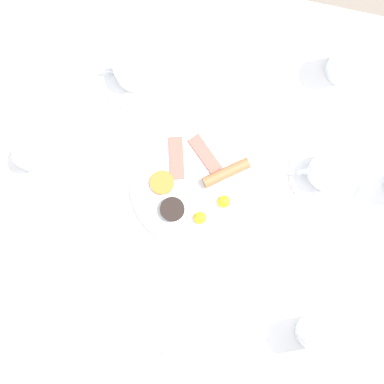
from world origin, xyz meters
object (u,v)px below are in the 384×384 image
fork_by_plate (222,50)px  creamer_jug (30,156)px  breakfast_plate (196,186)px  water_glass_short (318,336)px  knife_by_plate (55,20)px  wine_glass_spare (347,62)px  teapot_near (0,277)px  teacup_with_saucer_left (133,72)px  teacup_with_saucer_right (326,172)px  napkin_folded (215,348)px

fork_by_plate → creamer_jug: bearing=133.3°
breakfast_plate → water_glass_short: (-0.25, -0.31, 0.06)m
knife_by_plate → creamer_jug: bearing=-174.2°
breakfast_plate → wine_glass_spare: (0.33, -0.26, 0.05)m
wine_glass_spare → creamer_jug: 0.72m
teapot_near → teacup_with_saucer_left: teapot_near is taller
teapot_near → teacup_with_saucer_right: (0.37, -0.63, -0.03)m
teacup_with_saucer_right → fork_by_plate: (0.23, 0.28, -0.02)m
teapot_near → wine_glass_spare: size_ratio=1.65×
breakfast_plate → creamer_jug: creamer_jug is taller
water_glass_short → teacup_with_saucer_right: bearing=6.5°
teacup_with_saucer_left → teapot_near: bearing=161.3°
breakfast_plate → knife_by_plate: (0.31, 0.40, -0.01)m
breakfast_plate → teacup_with_saucer_left: bearing=41.3°
teacup_with_saucer_left → teacup_with_saucer_right: size_ratio=1.00×
napkin_folded → teapot_near: bearing=83.6°
teacup_with_saucer_left → water_glass_short: bearing=-133.2°
teapot_near → breakfast_plate: bearing=-17.8°
creamer_jug → knife_by_plate: size_ratio=0.42×
fork_by_plate → knife_by_plate: (-0.01, 0.39, 0.00)m
water_glass_short → creamer_jug: (0.24, 0.68, -0.04)m
teacup_with_saucer_right → water_glass_short: (-0.34, -0.04, 0.04)m
creamer_jug → fork_by_plate: 0.49m
napkin_folded → water_glass_short: bearing=-68.3°
teapot_near → napkin_folded: teapot_near is taller
breakfast_plate → teacup_with_saucer_right: bearing=-71.5°
breakfast_plate → fork_by_plate: size_ratio=1.59×
wine_glass_spare → napkin_folded: 0.68m
wine_glass_spare → fork_by_plate: size_ratio=0.64×
wine_glass_spare → water_glass_short: bearing=-175.4°
teacup_with_saucer_left → knife_by_plate: 0.23m
water_glass_short → napkin_folded: size_ratio=0.61×
water_glass_short → fork_by_plate: 0.66m
teapot_near → napkin_folded: size_ratio=0.87×
creamer_jug → napkin_folded: size_ratio=0.40×
teapot_near → water_glass_short: water_glass_short is taller
wine_glass_spare → creamer_jug: bearing=118.8°
creamer_jug → napkin_folded: creamer_jug is taller
teapot_near → knife_by_plate: teapot_near is taller
napkin_folded → knife_by_plate: size_ratio=1.06×
teapot_near → creamer_jug: bearing=36.1°
teacup_with_saucer_right → napkin_folded: 0.45m
teacup_with_saucer_left → napkin_folded: teacup_with_saucer_left is taller
creamer_jug → wine_glass_spare: bearing=-61.2°
teacup_with_saucer_left → fork_by_plate: size_ratio=0.90×
teapot_near → wine_glass_spare: (0.61, -0.62, 0.01)m
creamer_jug → fork_by_plate: creamer_jug is taller
wine_glass_spare → teacup_with_saucer_right: bearing=-178.1°
napkin_folded → teacup_with_saucer_right: bearing=-20.4°
teacup_with_saucer_left → knife_by_plate: teacup_with_saucer_left is taller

